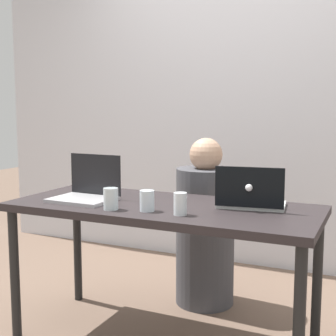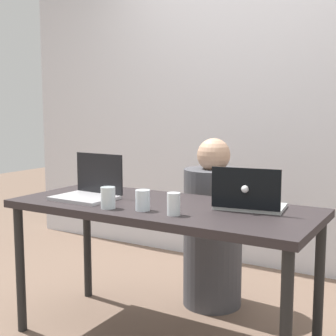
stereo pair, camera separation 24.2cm
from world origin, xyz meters
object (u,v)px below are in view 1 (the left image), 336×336
object	(u,v)px
person_at_center	(205,231)
water_glass_right	(180,205)
water_glass_left	(111,200)
laptop_back_right	(251,199)
laptop_front_left	(87,190)
water_glass_center	(147,202)

from	to	relation	value
person_at_center	water_glass_right	xyz separation A→B (m)	(0.16, -0.77, 0.32)
person_at_center	water_glass_left	world-z (taller)	person_at_center
person_at_center	laptop_back_right	size ratio (longest dim) A/B	2.97
person_at_center	laptop_back_right	xyz separation A→B (m)	(0.41, -0.48, 0.32)
laptop_back_right	laptop_front_left	xyz separation A→B (m)	(-0.85, -0.16, 0.01)
person_at_center	water_glass_right	bearing A→B (deg)	88.78
person_at_center	water_glass_center	size ratio (longest dim) A/B	10.52
person_at_center	water_glass_right	distance (m)	0.85
laptop_front_left	water_glass_center	size ratio (longest dim) A/B	3.29
laptop_front_left	laptop_back_right	bearing A→B (deg)	12.83
person_at_center	water_glass_left	xyz separation A→B (m)	(-0.19, -0.80, 0.32)
person_at_center	laptop_back_right	world-z (taller)	person_at_center
laptop_back_right	water_glass_left	xyz separation A→B (m)	(-0.61, -0.32, -0.00)
person_at_center	water_glass_right	size ratio (longest dim) A/B	10.10
laptop_back_right	water_glass_right	xyz separation A→B (m)	(-0.26, -0.28, -0.00)
laptop_back_right	water_glass_right	size ratio (longest dim) A/B	3.40
person_at_center	laptop_front_left	distance (m)	0.85
water_glass_right	laptop_back_right	bearing A→B (deg)	48.10
laptop_back_right	water_glass_right	bearing A→B (deg)	40.14
water_glass_right	person_at_center	bearing A→B (deg)	101.55
laptop_front_left	water_glass_left	world-z (taller)	laptop_front_left
water_glass_left	laptop_back_right	bearing A→B (deg)	27.84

